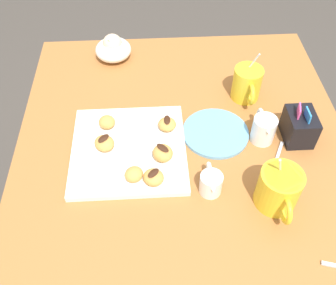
{
  "coord_description": "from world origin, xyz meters",
  "views": [
    {
      "loc": [
        0.63,
        -0.08,
        1.48
      ],
      "look_at": [
        0.0,
        -0.04,
        0.76
      ],
      "focal_mm": 40.4,
      "sensor_mm": 36.0,
      "label": 1
    }
  ],
  "objects_px": {
    "sugar_caddy": "(299,126)",
    "beignet_2": "(107,122)",
    "ice_cream_bowl": "(113,48)",
    "coffee_mug_yellow_left": "(247,83)",
    "chocolate_sauce_pitcher": "(211,182)",
    "beignet_3": "(163,153)",
    "dining_table": "(183,176)",
    "beignet_4": "(104,143)",
    "saucer_sky_left": "(215,133)",
    "beignet_1": "(167,124)",
    "cream_pitcher_white": "(264,128)",
    "coffee_mug_yellow_right": "(279,188)",
    "beignet_0": "(134,174)",
    "beignet_5": "(154,177)",
    "pastry_plate_square": "(129,149)"
  },
  "relations": [
    {
      "from": "chocolate_sauce_pitcher",
      "to": "beignet_3",
      "type": "distance_m",
      "value": 0.14
    },
    {
      "from": "ice_cream_bowl",
      "to": "beignet_1",
      "type": "height_order",
      "value": "ice_cream_bowl"
    },
    {
      "from": "beignet_0",
      "to": "sugar_caddy",
      "type": "bearing_deg",
      "value": 105.83
    },
    {
      "from": "beignet_4",
      "to": "beignet_2",
      "type": "bearing_deg",
      "value": 178.05
    },
    {
      "from": "beignet_4",
      "to": "beignet_5",
      "type": "distance_m",
      "value": 0.16
    },
    {
      "from": "ice_cream_bowl",
      "to": "coffee_mug_yellow_left",
      "type": "bearing_deg",
      "value": 61.31
    },
    {
      "from": "cream_pitcher_white",
      "to": "beignet_4",
      "type": "bearing_deg",
      "value": -86.88
    },
    {
      "from": "chocolate_sauce_pitcher",
      "to": "beignet_0",
      "type": "relative_size",
      "value": 2.07
    },
    {
      "from": "sugar_caddy",
      "to": "beignet_2",
      "type": "relative_size",
      "value": 2.45
    },
    {
      "from": "coffee_mug_yellow_left",
      "to": "sugar_caddy",
      "type": "relative_size",
      "value": 1.38
    },
    {
      "from": "chocolate_sauce_pitcher",
      "to": "beignet_2",
      "type": "xyz_separation_m",
      "value": [
        -0.2,
        -0.25,
        0.0
      ]
    },
    {
      "from": "sugar_caddy",
      "to": "beignet_3",
      "type": "relative_size",
      "value": 2.05
    },
    {
      "from": "sugar_caddy",
      "to": "beignet_1",
      "type": "relative_size",
      "value": 2.25
    },
    {
      "from": "pastry_plate_square",
      "to": "sugar_caddy",
      "type": "distance_m",
      "value": 0.44
    },
    {
      "from": "coffee_mug_yellow_right",
      "to": "saucer_sky_left",
      "type": "xyz_separation_m",
      "value": [
        -0.21,
        -0.1,
        -0.05
      ]
    },
    {
      "from": "saucer_sky_left",
      "to": "beignet_2",
      "type": "relative_size",
      "value": 4.03
    },
    {
      "from": "beignet_4",
      "to": "beignet_0",
      "type": "bearing_deg",
      "value": 36.55
    },
    {
      "from": "dining_table",
      "to": "chocolate_sauce_pitcher",
      "type": "height_order",
      "value": "chocolate_sauce_pitcher"
    },
    {
      "from": "cream_pitcher_white",
      "to": "saucer_sky_left",
      "type": "distance_m",
      "value": 0.12
    },
    {
      "from": "chocolate_sauce_pitcher",
      "to": "saucer_sky_left",
      "type": "height_order",
      "value": "chocolate_sauce_pitcher"
    },
    {
      "from": "beignet_1",
      "to": "dining_table",
      "type": "bearing_deg",
      "value": 40.9
    },
    {
      "from": "beignet_2",
      "to": "beignet_5",
      "type": "xyz_separation_m",
      "value": [
        0.18,
        0.12,
        -0.0
      ]
    },
    {
      "from": "saucer_sky_left",
      "to": "beignet_4",
      "type": "distance_m",
      "value": 0.29
    },
    {
      "from": "beignet_2",
      "to": "beignet_4",
      "type": "relative_size",
      "value": 0.84
    },
    {
      "from": "ice_cream_bowl",
      "to": "chocolate_sauce_pitcher",
      "type": "height_order",
      "value": "ice_cream_bowl"
    },
    {
      "from": "chocolate_sauce_pitcher",
      "to": "beignet_2",
      "type": "distance_m",
      "value": 0.32
    },
    {
      "from": "ice_cream_bowl",
      "to": "chocolate_sauce_pitcher",
      "type": "xyz_separation_m",
      "value": [
        0.52,
        0.24,
        -0.01
      ]
    },
    {
      "from": "coffee_mug_yellow_right",
      "to": "cream_pitcher_white",
      "type": "relative_size",
      "value": 1.42
    },
    {
      "from": "beignet_0",
      "to": "beignet_1",
      "type": "relative_size",
      "value": 0.94
    },
    {
      "from": "beignet_0",
      "to": "pastry_plate_square",
      "type": "bearing_deg",
      "value": -171.48
    },
    {
      "from": "chocolate_sauce_pitcher",
      "to": "beignet_3",
      "type": "xyz_separation_m",
      "value": [
        -0.09,
        -0.11,
        0.0
      ]
    },
    {
      "from": "ice_cream_bowl",
      "to": "beignet_2",
      "type": "height_order",
      "value": "ice_cream_bowl"
    },
    {
      "from": "beignet_2",
      "to": "beignet_4",
      "type": "bearing_deg",
      "value": -1.95
    },
    {
      "from": "sugar_caddy",
      "to": "ice_cream_bowl",
      "type": "xyz_separation_m",
      "value": [
        -0.37,
        -0.49,
        -0.0
      ]
    },
    {
      "from": "coffee_mug_yellow_right",
      "to": "beignet_1",
      "type": "height_order",
      "value": "coffee_mug_yellow_right"
    },
    {
      "from": "dining_table",
      "to": "sugar_caddy",
      "type": "height_order",
      "value": "sugar_caddy"
    },
    {
      "from": "coffee_mug_yellow_right",
      "to": "beignet_5",
      "type": "height_order",
      "value": "coffee_mug_yellow_right"
    },
    {
      "from": "pastry_plate_square",
      "to": "beignet_1",
      "type": "bearing_deg",
      "value": 120.88
    },
    {
      "from": "coffee_mug_yellow_right",
      "to": "sugar_caddy",
      "type": "distance_m",
      "value": 0.22
    },
    {
      "from": "coffee_mug_yellow_left",
      "to": "beignet_5",
      "type": "xyz_separation_m",
      "value": [
        0.29,
        -0.27,
        -0.02
      ]
    },
    {
      "from": "coffee_mug_yellow_left",
      "to": "sugar_caddy",
      "type": "xyz_separation_m",
      "value": [
        0.16,
        0.1,
        -0.01
      ]
    },
    {
      "from": "chocolate_sauce_pitcher",
      "to": "beignet_4",
      "type": "height_order",
      "value": "chocolate_sauce_pitcher"
    },
    {
      "from": "beignet_1",
      "to": "coffee_mug_yellow_right",
      "type": "bearing_deg",
      "value": 45.45
    },
    {
      "from": "coffee_mug_yellow_right",
      "to": "beignet_4",
      "type": "relative_size",
      "value": 2.87
    },
    {
      "from": "coffee_mug_yellow_left",
      "to": "chocolate_sauce_pitcher",
      "type": "distance_m",
      "value": 0.35
    },
    {
      "from": "beignet_5",
      "to": "dining_table",
      "type": "bearing_deg",
      "value": 145.14
    },
    {
      "from": "dining_table",
      "to": "beignet_3",
      "type": "relative_size",
      "value": 18.82
    },
    {
      "from": "sugar_caddy",
      "to": "beignet_4",
      "type": "relative_size",
      "value": 2.05
    },
    {
      "from": "coffee_mug_yellow_right",
      "to": "coffee_mug_yellow_left",
      "type": "bearing_deg",
      "value": -180.0
    },
    {
      "from": "cream_pitcher_white",
      "to": "sugar_caddy",
      "type": "relative_size",
      "value": 0.99
    }
  ]
}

